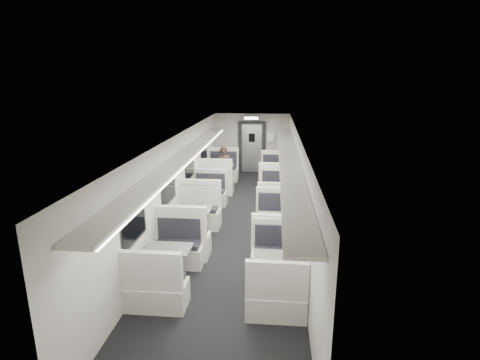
% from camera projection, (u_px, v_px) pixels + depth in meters
% --- Properties ---
extents(room, '(3.24, 12.24, 2.64)m').
position_uv_depth(room, '(237.00, 182.00, 9.47)').
color(room, black).
rests_on(room, ground).
extents(booth_left_a, '(1.13, 2.30, 1.23)m').
position_uv_depth(booth_left_a, '(220.00, 175.00, 13.35)').
color(booth_left_a, silver).
rests_on(booth_left_a, room).
extents(booth_left_b, '(1.00, 2.02, 1.08)m').
position_uv_depth(booth_left_b, '(206.00, 201.00, 10.66)').
color(booth_left_b, silver).
rests_on(booth_left_b, room).
extents(booth_left_c, '(1.12, 2.27, 1.22)m').
position_uv_depth(booth_left_c, '(192.00, 224.00, 8.86)').
color(booth_left_c, silver).
rests_on(booth_left_c, room).
extents(booth_left_d, '(1.01, 2.06, 1.10)m').
position_uv_depth(booth_left_d, '(169.00, 265.00, 6.98)').
color(booth_left_d, silver).
rests_on(booth_left_d, room).
extents(booth_right_a, '(1.11, 2.25, 1.20)m').
position_uv_depth(booth_right_a, '(276.00, 179.00, 12.87)').
color(booth_right_a, silver).
rests_on(booth_right_a, room).
extents(booth_right_b, '(1.00, 2.04, 1.09)m').
position_uv_depth(booth_right_b, '(276.00, 198.00, 10.95)').
color(booth_right_b, silver).
rests_on(booth_right_b, room).
extents(booth_right_c, '(1.03, 2.08, 1.12)m').
position_uv_depth(booth_right_c, '(276.00, 230.00, 8.59)').
color(booth_right_c, silver).
rests_on(booth_right_c, room).
extents(booth_right_d, '(0.97, 1.98, 1.06)m').
position_uv_depth(booth_right_d, '(276.00, 273.00, 6.72)').
color(booth_right_d, silver).
rests_on(booth_right_d, room).
extents(passenger, '(0.58, 0.39, 1.55)m').
position_uv_depth(passenger, '(224.00, 169.00, 12.77)').
color(passenger, black).
rests_on(passenger, room).
extents(window_a, '(0.02, 1.18, 0.84)m').
position_uv_depth(window_a, '(204.00, 151.00, 12.83)').
color(window_a, black).
rests_on(window_a, room).
extents(window_b, '(0.02, 1.18, 0.84)m').
position_uv_depth(window_b, '(190.00, 165.00, 10.71)').
color(window_b, black).
rests_on(window_b, room).
extents(window_c, '(0.02, 1.18, 0.84)m').
position_uv_depth(window_c, '(169.00, 186.00, 8.60)').
color(window_c, black).
rests_on(window_c, room).
extents(window_d, '(0.02, 1.18, 0.84)m').
position_uv_depth(window_d, '(134.00, 221.00, 6.48)').
color(window_d, black).
rests_on(window_d, room).
extents(luggage_rack_left, '(0.46, 10.40, 0.09)m').
position_uv_depth(luggage_rack_left, '(185.00, 156.00, 9.10)').
color(luggage_rack_left, silver).
rests_on(luggage_rack_left, room).
extents(luggage_rack_right, '(0.46, 10.40, 0.09)m').
position_uv_depth(luggage_rack_right, '(288.00, 158.00, 8.88)').
color(luggage_rack_right, silver).
rests_on(luggage_rack_right, room).
extents(vestibule_door, '(1.10, 0.13, 2.10)m').
position_uv_depth(vestibule_door, '(252.00, 147.00, 15.21)').
color(vestibule_door, black).
rests_on(vestibule_door, room).
extents(exit_sign, '(0.62, 0.12, 0.16)m').
position_uv_depth(exit_sign, '(251.00, 118.00, 14.42)').
color(exit_sign, black).
rests_on(exit_sign, room).
extents(wall_notice, '(0.32, 0.02, 0.40)m').
position_uv_depth(wall_notice, '(271.00, 137.00, 15.01)').
color(wall_notice, white).
rests_on(wall_notice, room).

